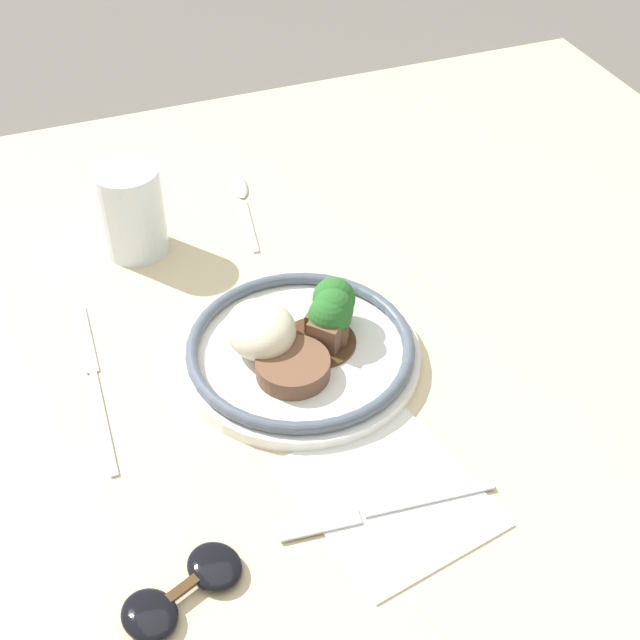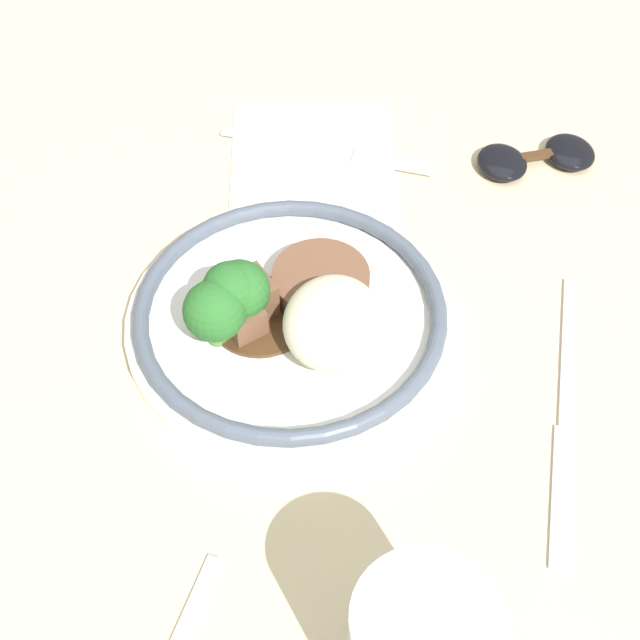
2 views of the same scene
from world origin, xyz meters
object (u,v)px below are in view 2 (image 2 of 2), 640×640
Objects in this scene: plate at (286,313)px; knife at (564,419)px; sunglasses at (536,157)px; fork at (346,154)px.

plate is 1.00× the size of knife.
plate is 2.09× the size of sunglasses.
knife is at bearing -17.12° from sunglasses.
fork is 0.16m from sunglasses.
fork is 1.67× the size of sunglasses.
knife is 0.26m from sunglasses.
sunglasses reaches higher than fork.
sunglasses is (-0.26, -0.02, 0.01)m from knife.
fork is 0.80× the size of knife.
fork is at bearing 175.87° from plate.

